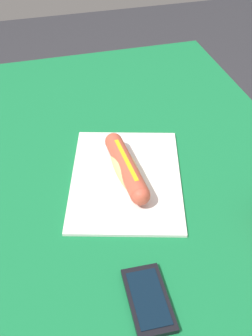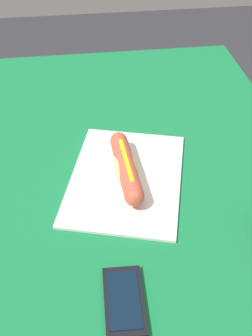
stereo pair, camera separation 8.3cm
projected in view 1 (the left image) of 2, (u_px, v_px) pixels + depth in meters
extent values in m
cylinder|color=brown|center=(167.00, 160.00, 1.53)|extent=(0.07, 0.07, 0.74)
cube|color=brown|center=(113.00, 197.00, 0.84)|extent=(1.17, 0.81, 0.03)
cube|color=#146B38|center=(113.00, 191.00, 0.83)|extent=(1.23, 0.87, 0.00)
cube|color=silver|center=(126.00, 178.00, 0.85)|extent=(0.36, 0.30, 0.01)
ellipsoid|color=#E5BC75|center=(126.00, 168.00, 0.84)|extent=(0.17, 0.05, 0.05)
cylinder|color=#BC4C38|center=(126.00, 166.00, 0.83)|extent=(0.18, 0.05, 0.04)
sphere|color=#BC4C38|center=(140.00, 196.00, 0.77)|extent=(0.04, 0.04, 0.04)
sphere|color=#BC4C38|center=(114.00, 141.00, 0.90)|extent=(0.04, 0.04, 0.04)
cube|color=yellow|center=(126.00, 160.00, 0.82)|extent=(0.13, 0.01, 0.00)
cube|color=black|center=(148.00, 300.00, 0.64)|extent=(0.12, 0.07, 0.01)
cube|color=black|center=(148.00, 298.00, 0.64)|extent=(0.10, 0.05, 0.00)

